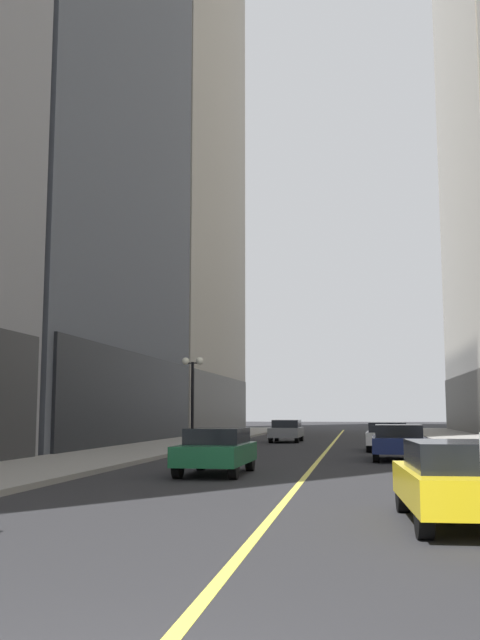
{
  "coord_description": "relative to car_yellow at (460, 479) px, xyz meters",
  "views": [
    {
      "loc": [
        1.49,
        -3.97,
        1.77
      ],
      "look_at": [
        -4.74,
        34.15,
        6.75
      ],
      "focal_mm": 40.36,
      "sensor_mm": 36.0,
      "label": 1
    }
  ],
  "objects": [
    {
      "name": "building_left_far",
      "position": [
        -20.25,
        51.91,
        33.62
      ],
      "size": [
        13.54,
        26.0,
        68.84
      ],
      "color": "#A8A399",
      "rests_on": "ground"
    },
    {
      "name": "sidewalk_left",
      "position": [
        -11.32,
        26.91,
        -0.64
      ],
      "size": [
        4.5,
        78.0,
        0.15
      ],
      "primitive_type": "cube",
      "color": "gray",
      "rests_on": "ground"
    },
    {
      "name": "lane_centre_stripe",
      "position": [
        -3.07,
        26.91,
        -0.71
      ],
      "size": [
        0.16,
        70.0,
        0.01
      ],
      "primitive_type": "cube",
      "color": "#E5D64C",
      "rests_on": "ground"
    },
    {
      "name": "car_white",
      "position": [
        -0.27,
        22.42,
        0.0
      ],
      "size": [
        2.03,
        4.29,
        1.32
      ],
      "color": "silver",
      "rests_on": "ground"
    },
    {
      "name": "car_grey",
      "position": [
        -5.87,
        31.58,
        0.0
      ],
      "size": [
        1.81,
        4.25,
        1.32
      ],
      "color": "slate",
      "rests_on": "ground"
    },
    {
      "name": "street_lamp_left_far",
      "position": [
        -9.47,
        21.96,
        2.54
      ],
      "size": [
        1.06,
        0.36,
        4.43
      ],
      "color": "black",
      "rests_on": "ground"
    },
    {
      "name": "car_green",
      "position": [
        -5.65,
        8.62,
        0.0
      ],
      "size": [
        1.81,
        4.05,
        1.32
      ],
      "color": "#196038",
      "rests_on": "ground"
    },
    {
      "name": "car_yellow",
      "position": [
        0.0,
        0.0,
        0.0
      ],
      "size": [
        1.92,
        4.08,
        1.32
      ],
      "color": "yellow",
      "rests_on": "ground"
    },
    {
      "name": "car_navy",
      "position": [
        -0.12,
        15.74,
        0.0
      ],
      "size": [
        2.03,
        4.25,
        1.32
      ],
      "color": "#141E4C",
      "rests_on": "ground"
    },
    {
      "name": "ground_plane",
      "position": [
        -3.07,
        26.91,
        -0.72
      ],
      "size": [
        200.0,
        200.0,
        0.0
      ],
      "primitive_type": "plane",
      "color": "#262628"
    }
  ]
}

